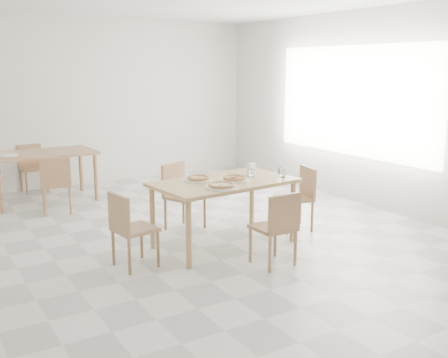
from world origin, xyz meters
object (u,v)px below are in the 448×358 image
plate_margherita (198,180)px  napkin_holder (251,170)px  chair_south (278,224)px  plate_pepperoni (234,180)px  main_table (224,188)px  chair_north (180,191)px  chair_east (300,193)px  chair_back_s (56,181)px  pizza_margherita (198,178)px  plate_empty (7,155)px  chair_back_n (32,164)px  tumbler_b (252,173)px  chair_west (128,225)px  second_table (42,158)px  tumbler_a (282,172)px  pizza_mushroom (222,185)px  plate_mushroom (222,187)px  pizza_pepperoni (234,178)px

plate_margherita → napkin_holder: bearing=-4.0°
chair_south → plate_pepperoni: 0.83m
main_table → chair_north: 0.87m
chair_north → plate_pepperoni: bearing=-98.9°
chair_east → chair_back_s: bearing=-119.9°
pizza_margherita → plate_empty: size_ratio=0.86×
chair_back_n → tumbler_b: bearing=-69.8°
chair_north → plate_empty: size_ratio=2.71×
chair_west → second_table: chair_west is taller
tumbler_b → napkin_holder: 0.09m
chair_east → tumbler_b: 0.81m
tumbler_a → napkin_holder: (-0.24, 0.28, 0.01)m
plate_pepperoni → second_table: 3.46m
plate_margherita → pizza_margherita: bearing=-90.0°
tumbler_a → chair_back_n: bearing=115.6°
main_table → napkin_holder: bearing=7.7°
chair_west → plate_margherita: 1.01m
tumbler_a → second_table: (-1.94, 3.29, -0.14)m
plate_empty → napkin_holder: bearing=-53.8°
main_table → chair_back_n: size_ratio=2.13×
plate_pepperoni → chair_south: bearing=-88.0°
tumbler_a → tumbler_b: bearing=145.1°
pizza_mushroom → chair_back_s: size_ratio=0.40×
tumbler_a → napkin_holder: size_ratio=0.80×
plate_mushroom → pizza_pepperoni: bearing=37.3°
chair_south → chair_back_s: 3.44m
chair_east → plate_pepperoni: 1.08m
plate_mushroom → pizza_margherita: (-0.03, 0.45, 0.02)m
main_table → plate_margherita: bearing=145.0°
chair_east → chair_back_n: chair_east is taller
main_table → chair_south: chair_south is taller
chair_west → chair_back_n: bearing=-6.4°
plate_margherita → chair_back_n: (-1.03, 3.74, -0.32)m
tumbler_b → pizza_pepperoni: bearing=-163.7°
plate_margherita → chair_back_s: 2.42m
napkin_holder → tumbler_a: bearing=-72.2°
chair_west → tumbler_b: tumbler_b is taller
chair_east → tumbler_b: tumbler_b is taller
plate_margherita → chair_back_s: bearing=115.6°
plate_pepperoni → main_table: bearing=142.7°
main_table → second_table: size_ratio=1.07×
plate_pepperoni → pizza_margherita: pizza_margherita is taller
pizza_margherita → pizza_pepperoni: bearing=-32.1°
second_table → pizza_pepperoni: bearing=-68.1°
pizza_margherita → tumbler_b: tumbler_b is taller
plate_margherita → second_table: bearing=109.1°
pizza_pepperoni → chair_back_n: (-1.37, 3.95, -0.34)m
tumbler_a → chair_back_s: bearing=128.1°
pizza_mushroom → chair_east: bearing=14.1°
pizza_margherita → pizza_pepperoni: 0.40m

